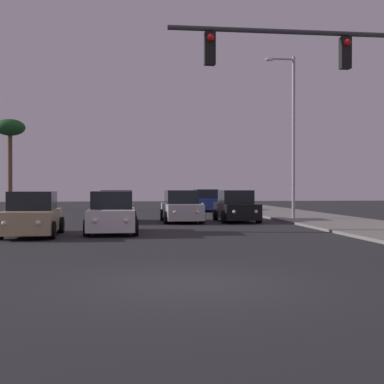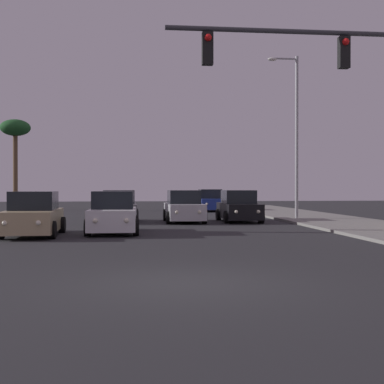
{
  "view_description": "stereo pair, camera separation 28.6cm",
  "coord_description": "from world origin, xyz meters",
  "px_view_note": "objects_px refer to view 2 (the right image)",
  "views": [
    {
      "loc": [
        -1.25,
        -10.12,
        1.84
      ],
      "look_at": [
        1.1,
        8.78,
        1.67
      ],
      "focal_mm": 50.0,
      "sensor_mm": 36.0,
      "label": 1
    },
    {
      "loc": [
        -0.96,
        -10.15,
        1.84
      ],
      "look_at": [
        1.1,
        8.78,
        1.67
      ],
      "focal_mm": 50.0,
      "sensor_mm": 36.0,
      "label": 2
    }
  ],
  "objects_px": {
    "car_tan": "(33,216)",
    "street_lamp": "(294,128)",
    "car_black": "(239,207)",
    "car_white": "(113,214)",
    "traffic_light_mast": "(359,85)",
    "car_blue": "(210,201)",
    "car_grey": "(119,208)",
    "palm_tree_far": "(15,132)",
    "car_silver": "(184,208)"
  },
  "relations": [
    {
      "from": "car_tan",
      "to": "traffic_light_mast",
      "type": "height_order",
      "value": "traffic_light_mast"
    },
    {
      "from": "car_blue",
      "to": "car_silver",
      "type": "height_order",
      "value": "same"
    },
    {
      "from": "car_black",
      "to": "car_grey",
      "type": "height_order",
      "value": "same"
    },
    {
      "from": "car_grey",
      "to": "car_silver",
      "type": "relative_size",
      "value": 1.0
    },
    {
      "from": "car_silver",
      "to": "traffic_light_mast",
      "type": "height_order",
      "value": "traffic_light_mast"
    },
    {
      "from": "car_grey",
      "to": "car_silver",
      "type": "xyz_separation_m",
      "value": [
        3.41,
        -0.56,
        0.0
      ]
    },
    {
      "from": "car_blue",
      "to": "palm_tree_far",
      "type": "relative_size",
      "value": 0.59
    },
    {
      "from": "car_black",
      "to": "car_grey",
      "type": "distance_m",
      "value": 6.38
    },
    {
      "from": "car_grey",
      "to": "street_lamp",
      "type": "bearing_deg",
      "value": -178.96
    },
    {
      "from": "car_white",
      "to": "street_lamp",
      "type": "xyz_separation_m",
      "value": [
        9.71,
        7.28,
        4.36
      ]
    },
    {
      "from": "car_silver",
      "to": "traffic_light_mast",
      "type": "xyz_separation_m",
      "value": [
        3.76,
        -13.33,
        4.0
      ]
    },
    {
      "from": "car_white",
      "to": "street_lamp",
      "type": "bearing_deg",
      "value": -142.61
    },
    {
      "from": "car_black",
      "to": "car_tan",
      "type": "relative_size",
      "value": 1.0
    },
    {
      "from": "traffic_light_mast",
      "to": "palm_tree_far",
      "type": "relative_size",
      "value": 1.09
    },
    {
      "from": "car_silver",
      "to": "palm_tree_far",
      "type": "relative_size",
      "value": 0.59
    },
    {
      "from": "car_grey",
      "to": "palm_tree_far",
      "type": "height_order",
      "value": "palm_tree_far"
    },
    {
      "from": "car_black",
      "to": "car_tan",
      "type": "height_order",
      "value": "same"
    },
    {
      "from": "street_lamp",
      "to": "traffic_light_mast",
      "type": "bearing_deg",
      "value": -99.93
    },
    {
      "from": "palm_tree_far",
      "to": "car_grey",
      "type": "bearing_deg",
      "value": -60.95
    },
    {
      "from": "car_silver",
      "to": "street_lamp",
      "type": "bearing_deg",
      "value": -172.52
    },
    {
      "from": "car_grey",
      "to": "traffic_light_mast",
      "type": "bearing_deg",
      "value": 116.14
    },
    {
      "from": "car_blue",
      "to": "palm_tree_far",
      "type": "bearing_deg",
      "value": -12.82
    },
    {
      "from": "street_lamp",
      "to": "palm_tree_far",
      "type": "relative_size",
      "value": 1.24
    },
    {
      "from": "car_grey",
      "to": "street_lamp",
      "type": "relative_size",
      "value": 0.48
    },
    {
      "from": "car_blue",
      "to": "car_grey",
      "type": "distance_m",
      "value": 13.8
    },
    {
      "from": "car_grey",
      "to": "car_white",
      "type": "height_order",
      "value": "same"
    },
    {
      "from": "car_blue",
      "to": "palm_tree_far",
      "type": "distance_m",
      "value": 16.64
    },
    {
      "from": "car_blue",
      "to": "car_grey",
      "type": "height_order",
      "value": "same"
    },
    {
      "from": "car_black",
      "to": "car_blue",
      "type": "distance_m",
      "value": 12.58
    },
    {
      "from": "car_silver",
      "to": "palm_tree_far",
      "type": "height_order",
      "value": "palm_tree_far"
    },
    {
      "from": "car_blue",
      "to": "traffic_light_mast",
      "type": "xyz_separation_m",
      "value": [
        0.55,
        -25.99,
        4.0
      ]
    },
    {
      "from": "car_grey",
      "to": "palm_tree_far",
      "type": "bearing_deg",
      "value": -62.13
    },
    {
      "from": "car_tan",
      "to": "street_lamp",
      "type": "height_order",
      "value": "street_lamp"
    },
    {
      "from": "car_tan",
      "to": "car_grey",
      "type": "height_order",
      "value": "same"
    },
    {
      "from": "car_black",
      "to": "palm_tree_far",
      "type": "height_order",
      "value": "palm_tree_far"
    },
    {
      "from": "car_white",
      "to": "traffic_light_mast",
      "type": "xyz_separation_m",
      "value": [
        7.21,
        -6.98,
        4.0
      ]
    },
    {
      "from": "car_blue",
      "to": "traffic_light_mast",
      "type": "distance_m",
      "value": 26.31
    },
    {
      "from": "car_grey",
      "to": "car_white",
      "type": "xyz_separation_m",
      "value": [
        -0.04,
        -6.9,
        0.0
      ]
    },
    {
      "from": "car_silver",
      "to": "car_white",
      "type": "relative_size",
      "value": 1.0
    },
    {
      "from": "traffic_light_mast",
      "to": "street_lamp",
      "type": "height_order",
      "value": "street_lamp"
    },
    {
      "from": "palm_tree_far",
      "to": "car_tan",
      "type": "bearing_deg",
      "value": -76.37
    },
    {
      "from": "car_black",
      "to": "car_silver",
      "type": "height_order",
      "value": "same"
    },
    {
      "from": "traffic_light_mast",
      "to": "car_blue",
      "type": "bearing_deg",
      "value": 91.22
    },
    {
      "from": "car_black",
      "to": "street_lamp",
      "type": "relative_size",
      "value": 0.48
    },
    {
      "from": "traffic_light_mast",
      "to": "car_grey",
      "type": "bearing_deg",
      "value": 117.32
    },
    {
      "from": "car_blue",
      "to": "car_silver",
      "type": "relative_size",
      "value": 1.0
    },
    {
      "from": "traffic_light_mast",
      "to": "car_black",
      "type": "bearing_deg",
      "value": 93.46
    },
    {
      "from": "car_blue",
      "to": "street_lamp",
      "type": "relative_size",
      "value": 0.48
    },
    {
      "from": "car_silver",
      "to": "palm_tree_far",
      "type": "distance_m",
      "value": 20.93
    },
    {
      "from": "car_grey",
      "to": "car_white",
      "type": "relative_size",
      "value": 1.0
    }
  ]
}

